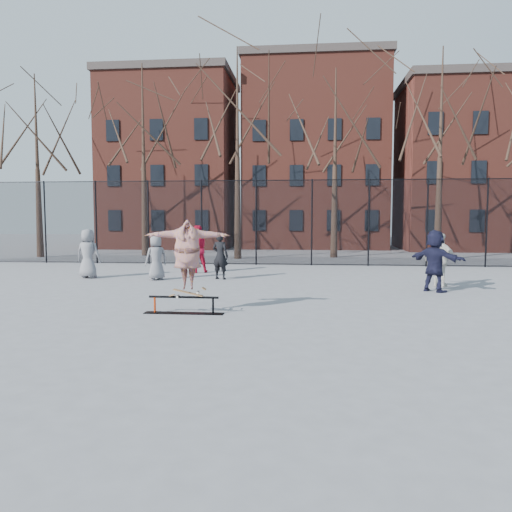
# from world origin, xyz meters

# --- Properties ---
(ground) EXTENTS (100.00, 100.00, 0.00)m
(ground) POSITION_xyz_m (0.00, 0.00, 0.00)
(ground) COLOR slate
(skate_rail) EXTENTS (1.90, 0.29, 0.42)m
(skate_rail) POSITION_xyz_m (-1.93, 1.15, 0.16)
(skate_rail) COLOR black
(skate_rail) RESTS_ON ground
(skateboard) EXTENTS (0.77, 0.18, 0.09)m
(skateboard) POSITION_xyz_m (-1.82, 1.15, 0.46)
(skateboard) COLOR #906039
(skateboard) RESTS_ON skate_rail
(skater) EXTENTS (2.07, 0.84, 1.63)m
(skater) POSITION_xyz_m (-1.82, 1.15, 1.33)
(skater) COLOR #543E9B
(skater) RESTS_ON skateboard
(bystander_grey) EXTENTS (0.92, 0.62, 1.83)m
(bystander_grey) POSITION_xyz_m (-7.10, 7.40, 0.91)
(bystander_grey) COLOR slate
(bystander_grey) RESTS_ON ground
(bystander_black) EXTENTS (0.72, 0.59, 1.71)m
(bystander_black) POSITION_xyz_m (-2.17, 7.58, 0.86)
(bystander_black) COLOR black
(bystander_black) RESTS_ON ground
(bystander_red) EXTENTS (1.16, 1.06, 1.92)m
(bystander_red) POSITION_xyz_m (-3.50, 9.58, 0.96)
(bystander_red) COLOR #B7102C
(bystander_red) RESTS_ON ground
(bystander_white) EXTENTS (1.08, 0.96, 1.76)m
(bystander_white) POSITION_xyz_m (5.32, 6.36, 0.88)
(bystander_white) COLOR silver
(bystander_white) RESTS_ON ground
(bystander_navy) EXTENTS (1.65, 1.62, 1.89)m
(bystander_navy) POSITION_xyz_m (4.86, 5.27, 0.95)
(bystander_navy) COLOR black
(bystander_navy) RESTS_ON ground
(bystander_extra) EXTENTS (0.95, 0.89, 1.63)m
(bystander_extra) POSITION_xyz_m (-4.43, 7.13, 0.82)
(bystander_extra) COLOR slate
(bystander_extra) RESTS_ON ground
(fence) EXTENTS (34.03, 0.07, 4.00)m
(fence) POSITION_xyz_m (-0.01, 13.00, 2.05)
(fence) COLOR black
(fence) RESTS_ON ground
(tree_row) EXTENTS (33.66, 7.46, 10.67)m
(tree_row) POSITION_xyz_m (-0.25, 17.15, 7.36)
(tree_row) COLOR black
(tree_row) RESTS_ON ground
(rowhouses) EXTENTS (29.00, 7.00, 13.00)m
(rowhouses) POSITION_xyz_m (0.72, 26.00, 6.06)
(rowhouses) COLOR maroon
(rowhouses) RESTS_ON ground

